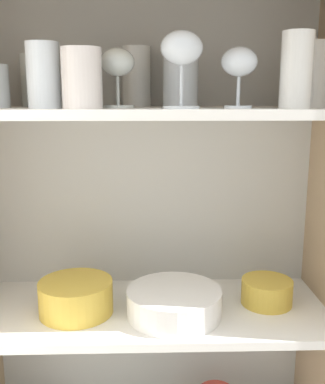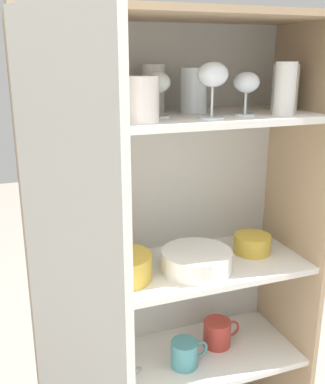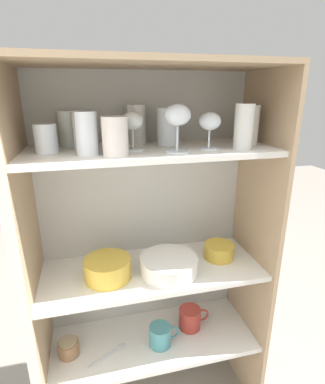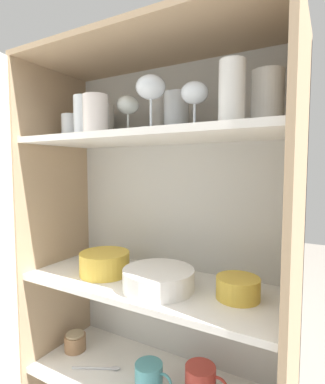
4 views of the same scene
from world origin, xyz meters
name	(u,v)px [view 4 (image 4 of 4)]	position (x,y,z in m)	size (l,w,h in m)	color
cupboard_back_panel	(174,261)	(0.00, 0.34, 0.72)	(0.88, 0.02, 1.43)	silver
cupboard_side_left	(58,256)	(-0.43, 0.16, 0.72)	(0.02, 0.36, 1.43)	tan
cupboard_side_right	(293,305)	(0.43, 0.16, 0.72)	(0.02, 0.36, 1.43)	tan
cupboard_top_panel	(149,46)	(0.00, 0.16, 1.44)	(0.88, 0.36, 0.02)	tan
shelf_board_lower	(151,383)	(0.00, 0.16, 0.34)	(0.85, 0.33, 0.02)	white
shelf_board_middle	(150,284)	(0.00, 0.16, 0.69)	(0.85, 0.33, 0.02)	white
shelf_board_upper	(150,138)	(0.00, 0.16, 1.16)	(0.85, 0.33, 0.02)	white
tumbler_glass_0	(176,114)	(0.07, 0.21, 1.24)	(0.08, 0.08, 0.13)	white
tumbler_glass_1	(71,127)	(-0.34, 0.16, 1.22)	(0.07, 0.07, 0.09)	white
tumbler_glass_2	(104,122)	(-0.22, 0.20, 1.23)	(0.08, 0.08, 0.12)	white
tumbler_glass_3	(232,92)	(0.29, 0.07, 1.25)	(0.06, 0.06, 0.15)	white
tumbler_glass_4	(159,118)	(-0.03, 0.28, 1.24)	(0.07, 0.07, 0.14)	white
tumbler_glass_5	(105,125)	(-0.27, 0.28, 1.23)	(0.07, 0.07, 0.12)	white
tumbler_glass_6	(84,116)	(-0.21, 0.10, 1.24)	(0.07, 0.07, 0.13)	white
tumbler_glass_7	(96,115)	(-0.13, 0.06, 1.23)	(0.08, 0.08, 0.12)	silver
tumbler_glass_8	(267,99)	(0.36, 0.16, 1.24)	(0.08, 0.08, 0.14)	white
wine_glass_0	(128,108)	(-0.07, 0.14, 1.26)	(0.07, 0.07, 0.12)	white
wine_glass_1	(151,90)	(0.06, 0.07, 1.28)	(0.08, 0.08, 0.15)	white
wine_glass_2	(195,95)	(0.18, 0.10, 1.26)	(0.07, 0.07, 0.12)	white
plate_stack_white	(159,279)	(0.05, 0.12, 0.73)	(0.22, 0.22, 0.06)	white
mixing_bowl_large	(105,262)	(-0.18, 0.14, 0.74)	(0.17, 0.17, 0.08)	gold
serving_bowl_small	(238,287)	(0.29, 0.18, 0.73)	(0.12, 0.12, 0.06)	gold
coffee_mug_primary	(201,381)	(0.17, 0.19, 0.40)	(0.14, 0.10, 0.09)	#BC3D33
coffee_mug_extra_1	(149,377)	(0.02, 0.12, 0.40)	(0.13, 0.09, 0.09)	teal
storage_jar	(75,342)	(-0.35, 0.16, 0.39)	(0.08, 0.08, 0.07)	#99704C
serving_spoon	(101,368)	(-0.18, 0.12, 0.36)	(0.16, 0.09, 0.01)	silver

